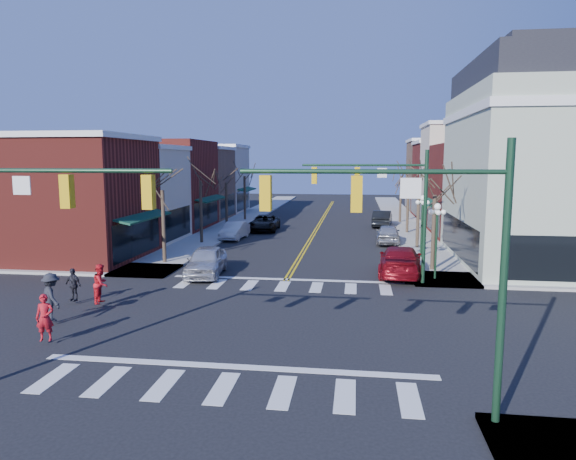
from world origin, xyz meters
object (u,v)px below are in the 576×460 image
at_px(car_right_mid, 388,234).
at_px(pedestrian_red_b, 101,284).
at_px(pedestrian_dark_a, 73,285).
at_px(pedestrian_dark_b, 51,297).
at_px(car_left_far, 264,223).
at_px(pedestrian_red_a, 45,318).
at_px(lamppost_midblock, 422,216).
at_px(car_left_near, 206,261).
at_px(lamppost_corner, 437,228).
at_px(victorian_corner, 560,160).
at_px(car_right_near, 400,261).
at_px(car_right_far, 382,218).
at_px(car_left_mid, 235,231).

xyz_separation_m(car_right_mid, pedestrian_red_b, (-14.06, -19.78, 0.27)).
bearing_deg(pedestrian_dark_a, pedestrian_dark_b, -57.16).
xyz_separation_m(car_left_far, pedestrian_dark_b, (-3.63, -28.59, 0.39)).
xyz_separation_m(car_left_far, pedestrian_red_a, (-2.50, -30.79, 0.26)).
bearing_deg(lamppost_midblock, car_left_near, -152.56).
bearing_deg(pedestrian_red_a, car_left_near, 62.90).
bearing_deg(car_right_mid, pedestrian_dark_b, 58.68).
distance_m(lamppost_corner, car_right_mid, 13.00).
bearing_deg(lamppost_corner, lamppost_midblock, 90.00).
bearing_deg(car_left_near, victorian_corner, 10.84).
xyz_separation_m(car_right_mid, pedestrian_dark_b, (-14.78, -22.51, 0.36)).
bearing_deg(lamppost_midblock, pedestrian_dark_b, -135.52).
bearing_deg(car_right_near, lamppost_corner, 150.74).
bearing_deg(car_left_far, car_right_near, -59.38).
xyz_separation_m(lamppost_midblock, car_right_far, (-1.80, 16.90, -2.14)).
bearing_deg(car_left_far, car_left_near, -91.93).
xyz_separation_m(lamppost_corner, car_right_far, (-1.80, 23.40, -2.14)).
bearing_deg(car_right_mid, car_right_near, 92.19).
distance_m(lamppost_midblock, car_right_mid, 6.81).
distance_m(victorian_corner, lamppost_corner, 10.89).
xyz_separation_m(car_right_near, pedestrian_red_a, (-13.70, -13.24, 0.16)).
bearing_deg(car_left_near, pedestrian_dark_a, -128.98).
bearing_deg(pedestrian_red_a, lamppost_midblock, 34.98).
height_order(victorian_corner, lamppost_corner, victorian_corner).
xyz_separation_m(car_right_far, pedestrian_red_a, (-13.70, -35.43, 0.20)).
xyz_separation_m(car_left_far, car_right_far, (11.20, 4.64, 0.07)).
bearing_deg(lamppost_corner, pedestrian_red_b, -155.96).
height_order(car_left_mid, pedestrian_dark_b, pedestrian_dark_b).
bearing_deg(lamppost_midblock, pedestrian_red_b, -139.48).
height_order(lamppost_corner, car_right_far, lamppost_corner).
bearing_deg(pedestrian_dark_b, lamppost_corner, -110.04).
height_order(pedestrian_red_a, pedestrian_dark_a, pedestrian_red_a).
height_order(car_right_far, pedestrian_dark_b, pedestrian_dark_b).
xyz_separation_m(car_left_far, car_right_mid, (11.16, -6.08, 0.04)).
bearing_deg(pedestrian_red_b, lamppost_corner, -71.19).
distance_m(car_left_near, car_left_far, 19.01).
height_order(car_right_near, car_right_mid, car_right_near).
bearing_deg(car_right_near, pedestrian_red_b, 35.27).
bearing_deg(victorian_corner, car_right_far, 120.13).
height_order(car_left_far, car_right_mid, car_right_mid).
bearing_deg(car_left_far, victorian_corner, -32.86).
bearing_deg(car_left_far, pedestrian_dark_b, -99.16).
xyz_separation_m(lamppost_corner, lamppost_midblock, (0.00, 6.50, 0.00)).
xyz_separation_m(lamppost_midblock, pedestrian_dark_b, (-16.63, -16.33, -1.82)).
bearing_deg(car_right_near, pedestrian_dark_a, 32.27).
bearing_deg(car_right_far, pedestrian_dark_a, 69.27).
relative_size(victorian_corner, lamppost_midblock, 3.29).
xyz_separation_m(car_left_mid, pedestrian_dark_b, (-2.03, -23.23, 0.42)).
xyz_separation_m(victorian_corner, pedestrian_red_a, (-23.80, -18.02, -5.64)).
bearing_deg(pedestrian_red_a, pedestrian_dark_a, 95.25).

